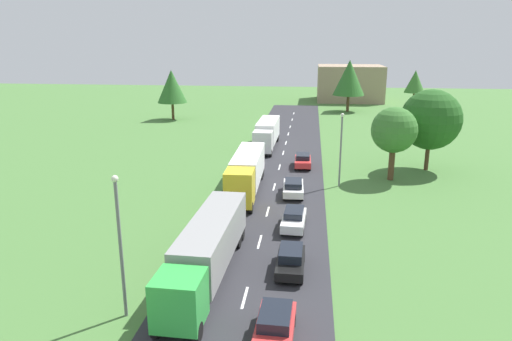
% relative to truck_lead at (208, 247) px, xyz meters
% --- Properties ---
extents(road, '(10.00, 140.00, 0.06)m').
position_rel_truck_lead_xyz_m(road, '(2.61, 11.31, -2.02)').
color(road, '#2B2B30').
rests_on(road, ground).
extents(lane_marking_centre, '(0.16, 123.04, 0.01)m').
position_rel_truck_lead_xyz_m(lane_marking_centre, '(2.61, 8.06, -1.98)').
color(lane_marking_centre, white).
rests_on(lane_marking_centre, road).
extents(truck_lead, '(2.88, 13.78, 3.43)m').
position_rel_truck_lead_xyz_m(truck_lead, '(0.00, 0.00, 0.00)').
color(truck_lead, green).
rests_on(truck_lead, road).
extents(truck_second, '(2.72, 12.86, 3.61)m').
position_rel_truck_lead_xyz_m(truck_second, '(0.04, 17.16, 0.11)').
color(truck_second, yellow).
rests_on(truck_second, road).
extents(truck_third, '(2.66, 11.79, 3.60)m').
position_rel_truck_lead_xyz_m(truck_third, '(0.14, 37.12, 0.07)').
color(truck_third, white).
rests_on(truck_third, road).
extents(car_lead, '(1.96, 4.35, 1.57)m').
position_rel_truck_lead_xyz_m(car_lead, '(4.64, -6.01, -1.18)').
color(car_lead, red).
rests_on(car_lead, road).
extents(car_second, '(1.79, 4.25, 1.49)m').
position_rel_truck_lead_xyz_m(car_second, '(5.07, 1.36, -1.21)').
color(car_second, black).
rests_on(car_second, road).
extents(car_third, '(1.92, 4.35, 1.52)m').
position_rel_truck_lead_xyz_m(car_third, '(5.00, 8.47, -1.19)').
color(car_third, white).
rests_on(car_third, road).
extents(car_fourth, '(2.06, 4.54, 1.51)m').
position_rel_truck_lead_xyz_m(car_fourth, '(4.62, 16.62, -1.19)').
color(car_fourth, white).
rests_on(car_fourth, road).
extents(car_fifth, '(1.95, 4.20, 1.52)m').
position_rel_truck_lead_xyz_m(car_fifth, '(5.29, 27.11, -1.19)').
color(car_fifth, red).
rests_on(car_fifth, road).
extents(lamppost_lead, '(0.36, 0.36, 7.90)m').
position_rel_truck_lead_xyz_m(lamppost_lead, '(-3.52, -4.67, 2.38)').
color(lamppost_lead, slate).
rests_on(lamppost_lead, ground).
extents(lamppost_second, '(0.36, 0.36, 7.49)m').
position_rel_truck_lead_xyz_m(lamppost_second, '(9.15, 20.30, 2.17)').
color(lamppost_second, slate).
rests_on(lamppost_second, ground).
extents(tree_oak, '(4.23, 4.23, 8.40)m').
position_rel_truck_lead_xyz_m(tree_oak, '(27.59, 76.67, 4.00)').
color(tree_oak, '#513823').
rests_on(tree_oak, ground).
extents(tree_birch, '(4.78, 4.78, 7.78)m').
position_rel_truck_lead_xyz_m(tree_birch, '(14.72, 23.27, 3.30)').
color(tree_birch, '#513823').
rests_on(tree_birch, ground).
extents(tree_maple, '(6.75, 6.75, 9.20)m').
position_rel_truck_lead_xyz_m(tree_maple, '(19.42, 27.80, 3.76)').
color(tree_maple, '#513823').
rests_on(tree_maple, ground).
extents(tree_pine, '(6.54, 6.54, 10.60)m').
position_rel_truck_lead_xyz_m(tree_pine, '(13.68, 73.36, 4.93)').
color(tree_pine, '#513823').
rests_on(tree_pine, ground).
extents(tree_elm, '(5.46, 5.46, 9.20)m').
position_rel_truck_lead_xyz_m(tree_elm, '(-19.70, 58.99, 4.13)').
color(tree_elm, '#513823').
rests_on(tree_elm, ground).
extents(distant_building, '(15.55, 13.96, 8.51)m').
position_rel_truck_lead_xyz_m(distant_building, '(15.31, 92.26, 2.21)').
color(distant_building, '#9E846B').
rests_on(distant_building, ground).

